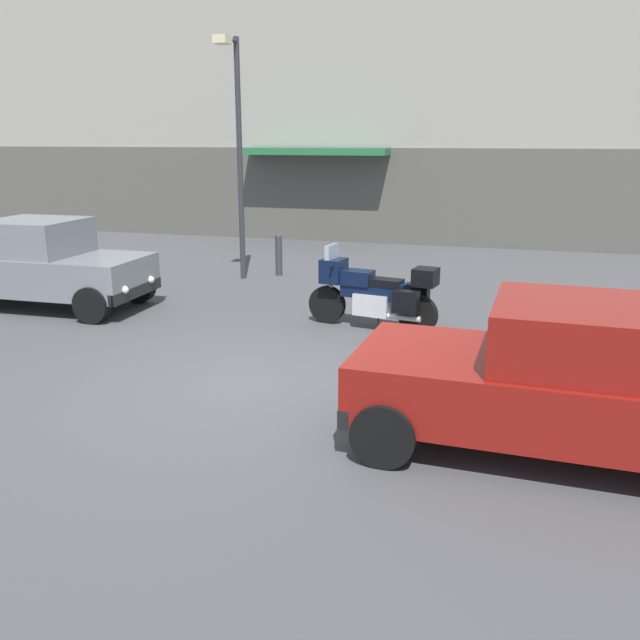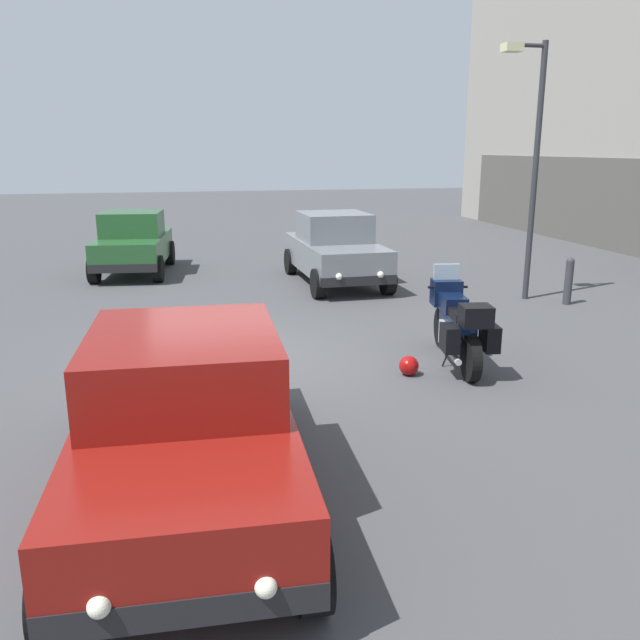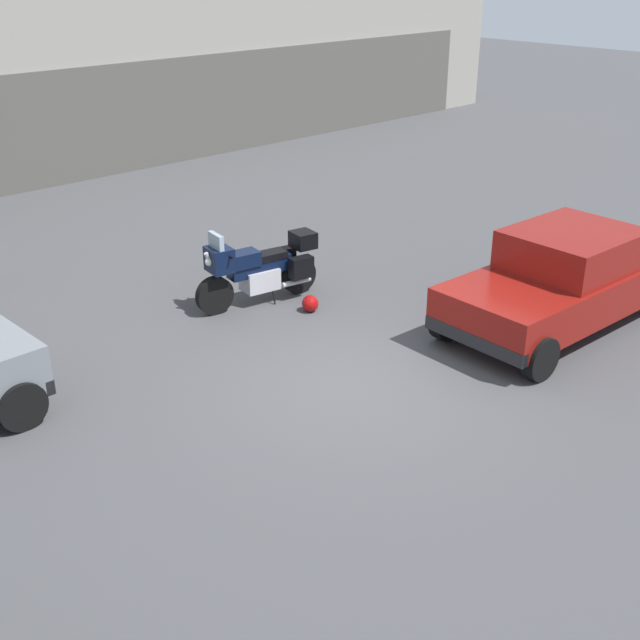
% 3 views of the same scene
% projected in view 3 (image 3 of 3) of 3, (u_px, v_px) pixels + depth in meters
% --- Properties ---
extents(ground_plane, '(80.00, 80.00, 0.00)m').
position_uv_depth(ground_plane, '(358.00, 385.00, 11.18)').
color(ground_plane, '#424244').
extents(motorcycle, '(2.25, 0.93, 1.36)m').
position_uv_depth(motorcycle, '(260.00, 268.00, 13.54)').
color(motorcycle, black).
rests_on(motorcycle, ground).
extents(helmet, '(0.28, 0.28, 0.28)m').
position_uv_depth(helmet, '(310.00, 304.00, 13.39)').
color(helmet, '#990C0C').
rests_on(helmet, ground).
extents(car_sedan_far, '(4.63, 2.08, 1.56)m').
position_uv_depth(car_sedan_far, '(567.00, 278.00, 12.68)').
color(car_sedan_far, maroon).
rests_on(car_sedan_far, ground).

